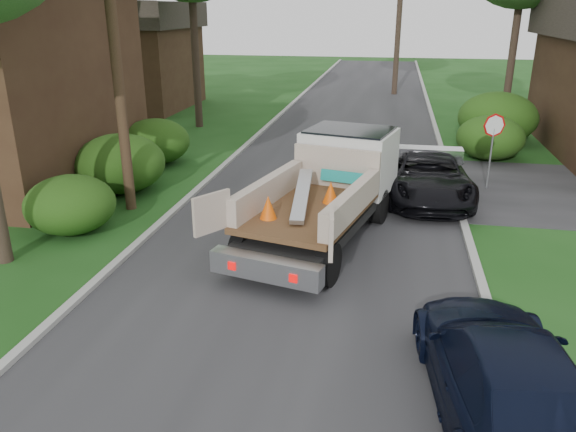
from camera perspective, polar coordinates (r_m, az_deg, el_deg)
The scene contains 15 objects.
ground at distance 11.34m, azimuth -0.95°, elevation -9.37°, with size 120.00×120.00×0.00m, color #174112.
road at distance 20.52m, azimuth 4.62°, elevation 4.49°, with size 8.00×90.00×0.02m, color #28282B.
curb_left at distance 21.29m, azimuth -6.45°, elevation 5.17°, with size 0.20×90.00×0.12m, color #9E9E99.
curb_right at distance 20.52m, azimuth 16.10°, elevation 3.89°, with size 0.20×90.00×0.12m, color #9E9E99.
stop_sign at distance 19.29m, azimuth 20.11°, elevation 7.70°, with size 0.71×0.32×2.48m.
utility_pole at distance 16.41m, azimuth -17.37°, elevation 17.99°, with size 2.42×1.25×10.00m.
house_left_far at distance 35.31m, azimuth -16.09°, elevation 15.54°, with size 7.56×7.56×6.00m.
hedge_left_a at distance 15.82m, azimuth -21.24°, elevation 1.10°, with size 2.34×2.34×1.53m, color #1E4610.
hedge_left_b at distance 18.82m, azimuth -16.69°, elevation 5.14°, with size 2.86×2.86×1.87m, color #1E4610.
hedge_left_c at distance 22.03m, azimuth -13.33°, elevation 7.39°, with size 2.60×2.60×1.70m, color #1E4610.
hedge_right_a at distance 23.44m, azimuth 19.87°, elevation 7.49°, with size 2.60×2.60×1.70m, color #1E4610.
hedge_right_b at distance 26.42m, azimuth 20.52°, elevation 9.34°, with size 3.38×3.38×2.21m, color #1E4610.
flatbed_truck at distance 14.86m, azimuth 4.68°, elevation 3.65°, with size 4.18×7.01×2.49m.
black_pickup at distance 18.01m, azimuth 13.93°, elevation 4.09°, with size 2.46×5.34×1.48m, color black.
navy_suv at distance 8.85m, azimuth 21.19°, elevation -14.87°, with size 2.03×5.00×1.45m, color black.
Camera 1 is at (1.98, -9.63, 5.65)m, focal length 35.00 mm.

